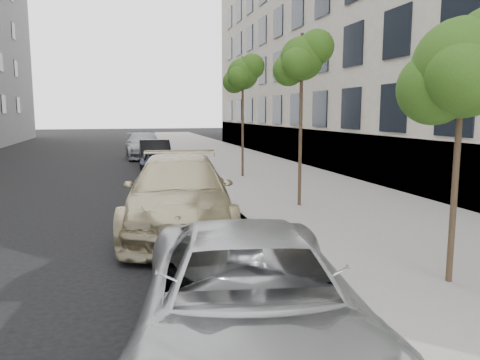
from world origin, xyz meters
name	(u,v)px	position (x,y,z in m)	size (l,w,h in m)	color
sidewalk	(221,157)	(4.30, 24.00, 0.07)	(6.40, 72.00, 0.14)	gray
curb	(171,158)	(1.18, 24.00, 0.07)	(0.15, 72.00, 0.14)	#9E9B93
tree_near	(464,68)	(3.23, 1.50, 3.52)	(1.83, 1.63, 4.29)	#38281C
tree_mid	(303,59)	(3.23, 8.00, 4.34)	(1.61, 1.41, 5.01)	#38281C
tree_far	(243,74)	(3.23, 14.50, 4.42)	(1.66, 1.46, 5.11)	#38281C
minivan	(250,301)	(-0.54, 0.16, 0.75)	(2.47, 5.36, 1.49)	#A9ABAD
suv	(179,194)	(-0.52, 6.52, 0.89)	(2.50, 6.15, 1.79)	tan
sedan_blue	(164,165)	(-0.10, 14.96, 0.66)	(1.55, 3.86, 1.32)	black
sedan_black	(155,154)	(-0.10, 19.66, 0.72)	(1.52, 4.34, 1.43)	black
sedan_rear	(144,146)	(-0.35, 25.12, 0.78)	(2.19, 5.38, 1.56)	#919398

